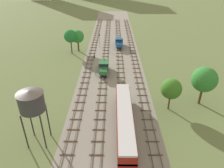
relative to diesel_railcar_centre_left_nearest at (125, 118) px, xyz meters
name	(u,v)px	position (x,y,z in m)	size (l,w,h in m)	color
ground_plane	(112,68)	(-2.39, 27.29, -2.60)	(480.00, 480.00, 0.00)	#5B6B3D
ballast_bed	(112,68)	(-2.39, 27.29, -2.59)	(18.34, 176.00, 0.01)	gray
track_far_left	(89,66)	(-9.56, 28.29, -2.46)	(2.40, 126.00, 0.29)	#47382D
track_left	(104,66)	(-4.78, 28.29, -2.46)	(2.40, 126.00, 0.29)	#47382D
track_centre_left	(120,66)	(0.00, 28.29, -2.46)	(2.40, 126.00, 0.29)	#47382D
track_centre	(136,66)	(4.78, 28.29, -2.46)	(2.40, 126.00, 0.29)	#47382D
diesel_railcar_centre_left_nearest	(125,118)	(0.00, 0.00, 0.00)	(2.96, 20.50, 3.80)	maroon
shunter_loco_left_near	(104,66)	(-4.78, 23.89, -0.59)	(2.74, 8.46, 3.10)	#286638
shunter_loco_centre_left_mid	(119,42)	(0.00, 45.69, -0.59)	(2.74, 8.46, 3.10)	#194C8C
water_tower	(31,101)	(-14.86, -3.17, 5.87)	(4.23, 4.23, 10.39)	#2D2826
signal_post_nearest	(100,39)	(-7.17, 44.81, 0.83)	(0.28, 0.47, 5.40)	gray
signal_post_near	(95,62)	(-7.17, 22.51, 1.17)	(0.28, 0.47, 6.00)	gray
lineside_tree_0	(70,36)	(-16.49, 38.73, 3.57)	(4.34, 4.34, 8.37)	#4C331E
lineside_tree_1	(204,80)	(17.02, 8.67, 3.42)	(5.39, 5.39, 8.75)	#4C331E
lineside_tree_2	(171,89)	(9.72, 6.56, 2.37)	(4.29, 4.29, 7.13)	#4C331E
lineside_tree_3	(78,37)	(-14.51, 41.21, 2.71)	(4.46, 4.46, 7.57)	#4C331E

